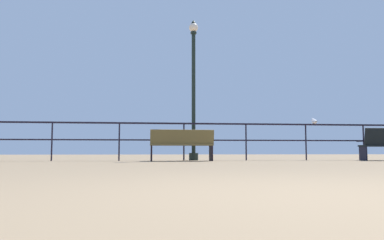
{
  "coord_description": "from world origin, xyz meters",
  "views": [
    {
      "loc": [
        -1.06,
        -2.19,
        0.27
      ],
      "look_at": [
        0.19,
        8.51,
        1.16
      ],
      "focal_mm": 35.4,
      "sensor_mm": 36.0,
      "label": 1
    }
  ],
  "objects": [
    {
      "name": "bench_near_left",
      "position": [
        -0.13,
        8.27,
        0.5
      ],
      "size": [
        1.76,
        0.67,
        0.87
      ],
      "color": "brown",
      "rests_on": "ground_plane"
    },
    {
      "name": "ground_plane",
      "position": [
        0.0,
        0.0,
        0.0
      ],
      "size": [
        60.0,
        60.0,
        0.0
      ],
      "primitive_type": "plane",
      "color": "#8B7254"
    },
    {
      "name": "pier_railing",
      "position": [
        -0.0,
        9.01,
        0.82
      ],
      "size": [
        22.78,
        0.05,
        1.12
      ],
      "color": "black",
      "rests_on": "ground_plane"
    },
    {
      "name": "seagull_on_rail",
      "position": [
        4.08,
        9.03,
        1.2
      ],
      "size": [
        0.15,
        0.38,
        0.18
      ],
      "color": "white",
      "rests_on": "pier_railing"
    },
    {
      "name": "lamppost_center",
      "position": [
        0.32,
        9.26,
        2.29
      ],
      "size": [
        0.28,
        0.28,
        4.37
      ],
      "color": "black",
      "rests_on": "ground_plane"
    }
  ]
}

